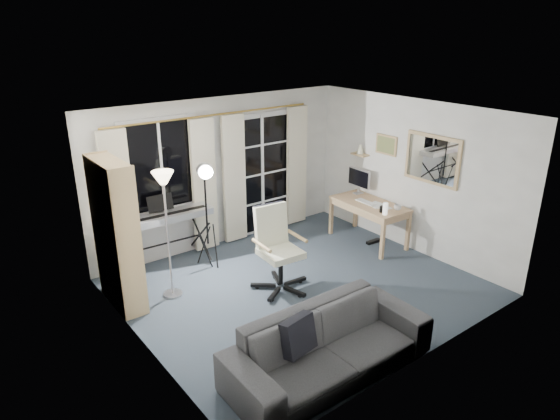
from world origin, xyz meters
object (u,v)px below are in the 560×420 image
object	(u,v)px
mug	(398,207)
sofa	(329,336)
torchiere_lamp	(165,197)
studio_light	(205,183)
keyboard_piano	(164,218)
bookshelf	(115,239)
desk	(369,208)
office_chair	(275,240)
monitor	(359,179)

from	to	relation	value
mug	sofa	xyz separation A→B (m)	(-2.88, -1.56, -0.31)
torchiere_lamp	sofa	size ratio (longest dim) A/B	0.77
studio_light	torchiere_lamp	bearing A→B (deg)	-134.60
keyboard_piano	sofa	world-z (taller)	keyboard_piano
bookshelf	mug	world-z (taller)	bookshelf
sofa	torchiere_lamp	bearing A→B (deg)	105.02
torchiere_lamp	desk	size ratio (longest dim) A/B	1.32
desk	mug	xyz separation A→B (m)	(0.10, -0.50, 0.14)
office_chair	mug	world-z (taller)	office_chair
studio_light	mug	distance (m)	3.02
monitor	mug	world-z (taller)	monitor
keyboard_piano	mug	distance (m)	3.58
monitor	studio_light	bearing A→B (deg)	175.73
office_chair	monitor	bearing A→B (deg)	21.29
keyboard_piano	desk	size ratio (longest dim) A/B	1.09
monitor	mug	bearing A→B (deg)	-93.18
keyboard_piano	desk	bearing A→B (deg)	-18.96
monitor	keyboard_piano	bearing A→B (deg)	169.91
bookshelf	office_chair	xyz separation A→B (m)	(1.89, -0.82, -0.24)
torchiere_lamp	desk	world-z (taller)	torchiere_lamp
keyboard_piano	studio_light	bearing A→B (deg)	-37.27
bookshelf	sofa	xyz separation A→B (m)	(1.22, -2.64, -0.48)
keyboard_piano	studio_light	distance (m)	0.83
studio_light	mug	world-z (taller)	studio_light
desk	sofa	size ratio (longest dim) A/B	0.58
studio_light	sofa	distance (m)	2.99
mug	torchiere_lamp	bearing A→B (deg)	165.80
torchiere_lamp	sofa	bearing A→B (deg)	-76.25
mug	keyboard_piano	bearing A→B (deg)	151.92
bookshelf	studio_light	distance (m)	1.50
keyboard_piano	mug	world-z (taller)	keyboard_piano
torchiere_lamp	office_chair	size ratio (longest dim) A/B	1.49
torchiere_lamp	keyboard_piano	world-z (taller)	torchiere_lamp
monitor	sofa	world-z (taller)	monitor
torchiere_lamp	monitor	distance (m)	3.60
keyboard_piano	desk	distance (m)	3.29
torchiere_lamp	mug	size ratio (longest dim) A/B	15.32
office_chair	keyboard_piano	bearing A→B (deg)	127.97
torchiere_lamp	office_chair	bearing A→B (deg)	-26.33
bookshelf	keyboard_piano	bearing A→B (deg)	33.13
keyboard_piano	desk	world-z (taller)	keyboard_piano
studio_light	monitor	world-z (taller)	studio_light
desk	mug	world-z (taller)	mug
bookshelf	torchiere_lamp	bearing A→B (deg)	-16.99
bookshelf	desk	bearing A→B (deg)	-7.85
torchiere_lamp	office_chair	distance (m)	1.58
keyboard_piano	office_chair	bearing A→B (deg)	-54.33
keyboard_piano	desk	xyz separation A→B (m)	(3.06, -1.19, -0.18)
sofa	bookshelf	bearing A→B (deg)	116.14
studio_light	desk	distance (m)	2.79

